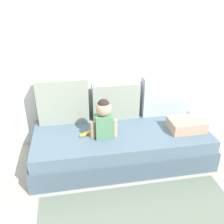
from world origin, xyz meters
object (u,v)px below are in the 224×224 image
object	(u,v)px
throw_pillow_center	(116,101)
folded_blanket	(187,125)
couch	(121,145)
throw_pillow_right	(165,95)
throw_pillow_left	(63,101)
toddler	(104,118)
banana	(86,134)

from	to	relation	value
throw_pillow_center	folded_blanket	xyz separation A→B (m)	(0.75, -0.45, -0.16)
couch	throw_pillow_center	xyz separation A→B (m)	(0.00, 0.34, 0.42)
throw_pillow_right	folded_blanket	xyz separation A→B (m)	(0.11, -0.45, -0.19)
throw_pillow_left	throw_pillow_right	world-z (taller)	throw_pillow_left
couch	throw_pillow_left	distance (m)	0.86
throw_pillow_right	toddler	distance (m)	0.96
throw_pillow_left	throw_pillow_center	size ratio (longest dim) A/B	1.03
throw_pillow_left	folded_blanket	size ratio (longest dim) A/B	1.49
throw_pillow_center	throw_pillow_right	distance (m)	0.64
throw_pillow_left	banana	bearing A→B (deg)	-58.10
throw_pillow_left	toddler	world-z (taller)	throw_pillow_left
throw_pillow_center	banana	size ratio (longest dim) A/B	3.39
throw_pillow_left	throw_pillow_right	bearing A→B (deg)	0.00
couch	toddler	world-z (taller)	toddler
throw_pillow_left	throw_pillow_right	distance (m)	1.27
toddler	banana	world-z (taller)	toddler
couch	throw_pillow_right	bearing A→B (deg)	28.05
couch	throw_pillow_center	distance (m)	0.54
folded_blanket	toddler	bearing A→B (deg)	179.18
banana	throw_pillow_left	bearing A→B (deg)	121.90
throw_pillow_center	throw_pillow_right	bearing A→B (deg)	0.00
banana	folded_blanket	size ratio (longest dim) A/B	0.42
banana	couch	bearing A→B (deg)	3.79
throw_pillow_center	throw_pillow_right	xyz separation A→B (m)	(0.64, 0.00, 0.03)
couch	throw_pillow_left	size ratio (longest dim) A/B	3.45
throw_pillow_right	toddler	xyz separation A→B (m)	(-0.85, -0.44, -0.02)
couch	banana	distance (m)	0.46
throw_pillow_right	throw_pillow_left	bearing A→B (deg)	180.00
toddler	folded_blanket	xyz separation A→B (m)	(0.96, -0.01, -0.17)
couch	folded_blanket	distance (m)	0.80
toddler	throw_pillow_left	bearing A→B (deg)	134.17
throw_pillow_center	toddler	size ratio (longest dim) A/B	1.27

